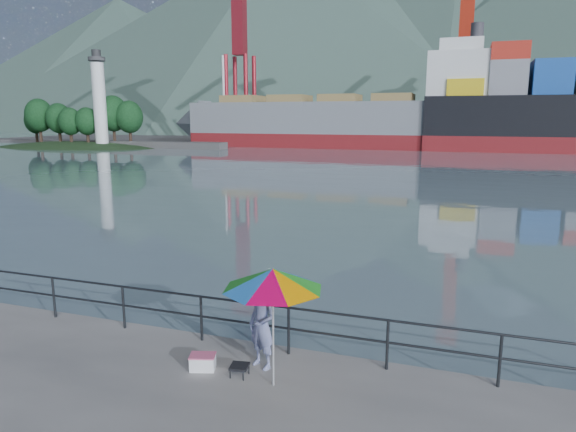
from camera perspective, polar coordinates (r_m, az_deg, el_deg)
The scene contains 11 objects.
harbor_water at distance 137.80m, azimuth 16.66°, elevation 8.60°, with size 500.00×280.00×0.00m, color slate.
far_dock at distance 100.76m, azimuth 21.40°, elevation 7.57°, with size 200.00×40.00×0.40m, color #514F4C.
guardrail at distance 11.94m, azimuth -13.89°, elevation -10.30°, with size 22.00×0.06×1.03m.
mountains at distance 219.94m, azimuth 28.88°, elevation 17.77°, with size 600.00×332.80×80.00m.
lighthouse_islet at distance 92.74m, azimuth -22.43°, elevation 7.42°, with size 48.00×26.40×19.20m.
fisherman at distance 10.09m, azimuth -2.90°, elevation -12.07°, with size 0.62×0.40×1.69m, color navy.
beach_umbrella at distance 9.00m, azimuth -1.70°, elevation -7.01°, with size 2.06×2.06×2.20m.
folding_stool at distance 10.09m, azimuth -5.40°, elevation -16.70°, with size 0.39×0.39×0.22m.
cooler_bag at distance 10.40m, azimuth -9.45°, elevation -15.79°, with size 0.47×0.31×0.27m, color white.
fishing_rod at distance 11.38m, azimuth -3.53°, elevation -13.95°, with size 0.02×0.02×1.92m, color black.
bulk_carrier at distance 84.13m, azimuth 8.01°, elevation 10.47°, with size 52.37×9.06×14.50m.
Camera 1 is at (6.19, -7.57, 4.80)m, focal length 32.00 mm.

